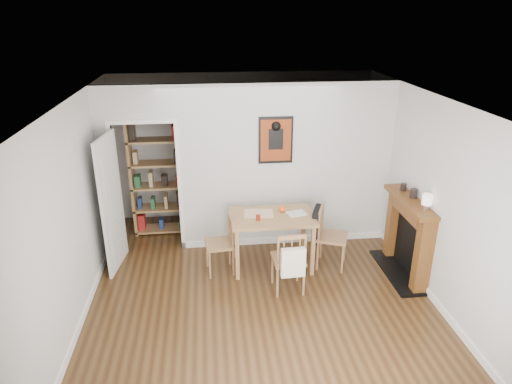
{
  "coord_description": "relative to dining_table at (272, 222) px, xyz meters",
  "views": [
    {
      "loc": [
        -0.63,
        -5.23,
        3.6
      ],
      "look_at": [
        0.02,
        0.6,
        1.22
      ],
      "focal_mm": 32.0,
      "sensor_mm": 36.0,
      "label": 1
    }
  ],
  "objects": [
    {
      "name": "ground",
      "position": [
        -0.26,
        -0.66,
        -0.72
      ],
      "size": [
        5.2,
        5.2,
        0.0
      ],
      "primitive_type": "plane",
      "color": "#4C3218",
      "rests_on": "ground"
    },
    {
      "name": "ceramic_jar_b",
      "position": [
        1.88,
        -0.08,
        0.49
      ],
      "size": [
        0.08,
        0.08,
        0.1
      ],
      "primitive_type": "cylinder",
      "color": "black",
      "rests_on": "fireplace"
    },
    {
      "name": "placemat",
      "position": [
        -0.19,
        0.09,
        0.1
      ],
      "size": [
        0.45,
        0.36,
        0.0
      ],
      "primitive_type": "cube",
      "rotation": [
        0.0,
        0.0,
        -0.1
      ],
      "color": "beige",
      "rests_on": "dining_table"
    },
    {
      "name": "mantel_lamp",
      "position": [
        1.9,
        -0.76,
        0.57
      ],
      "size": [
        0.14,
        0.14,
        0.22
      ],
      "color": "silver",
      "rests_on": "fireplace"
    },
    {
      "name": "ceramic_jar_a",
      "position": [
        1.91,
        -0.34,
        0.5
      ],
      "size": [
        0.1,
        0.1,
        0.12
      ],
      "primitive_type": "cylinder",
      "color": "black",
      "rests_on": "fireplace"
    },
    {
      "name": "bookshelf",
      "position": [
        -1.73,
        1.35,
        0.31
      ],
      "size": [
        0.88,
        0.35,
        2.08
      ],
      "color": "#A0804B",
      "rests_on": "ground"
    },
    {
      "name": "chair_front",
      "position": [
        0.13,
        -0.66,
        -0.25
      ],
      "size": [
        0.48,
        0.54,
        0.92
      ],
      "color": "#A4734C",
      "rests_on": "ground"
    },
    {
      "name": "red_glass",
      "position": [
        -0.22,
        -0.13,
        0.14
      ],
      "size": [
        0.06,
        0.06,
        0.08
      ],
      "primitive_type": "cylinder",
      "color": "maroon",
      "rests_on": "dining_table"
    },
    {
      "name": "room_shell",
      "position": [
        -0.17,
        0.69,
        0.57
      ],
      "size": [
        5.2,
        5.2,
        5.2
      ],
      "color": "silver",
      "rests_on": "ground"
    },
    {
      "name": "chair_right",
      "position": [
        0.86,
        -0.09,
        -0.24
      ],
      "size": [
        0.65,
        0.61,
        0.94
      ],
      "color": "#A4734C",
      "rests_on": "ground"
    },
    {
      "name": "notebook",
      "position": [
        0.35,
        0.02,
        0.11
      ],
      "size": [
        0.31,
        0.26,
        0.01
      ],
      "primitive_type": "cube",
      "rotation": [
        0.0,
        0.0,
        0.27
      ],
      "color": "silver",
      "rests_on": "dining_table"
    },
    {
      "name": "fireplace",
      "position": [
        1.89,
        -0.41,
        -0.11
      ],
      "size": [
        0.45,
        1.25,
        1.16
      ],
      "color": "brown",
      "rests_on": "ground"
    },
    {
      "name": "orange_fruit",
      "position": [
        0.16,
        0.11,
        0.14
      ],
      "size": [
        0.09,
        0.09,
        0.09
      ],
      "primitive_type": "sphere",
      "color": "#FF510D",
      "rests_on": "dining_table"
    },
    {
      "name": "dining_table",
      "position": [
        0.0,
        0.0,
        0.0
      ],
      "size": [
        1.21,
        0.77,
        0.82
      ],
      "color": "#A0804B",
      "rests_on": "ground"
    },
    {
      "name": "chair_left",
      "position": [
        -0.78,
        -0.08,
        -0.28
      ],
      "size": [
        0.48,
        0.48,
        0.88
      ],
      "color": "#A4734C",
      "rests_on": "ground"
    }
  ]
}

